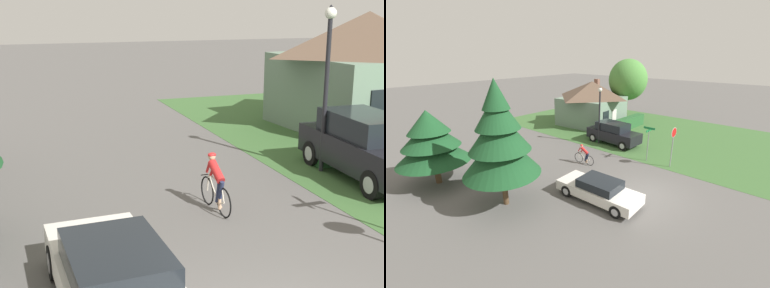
% 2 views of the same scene
% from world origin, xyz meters
% --- Properties ---
extents(cottage_house, '(7.30, 6.94, 4.94)m').
position_xyz_m(cottage_house, '(10.60, 12.56, 2.52)').
color(cottage_house, slate).
rests_on(cottage_house, ground).
extents(sedan_left_lane, '(2.00, 4.85, 1.29)m').
position_xyz_m(sedan_left_lane, '(-2.30, 1.64, 0.65)').
color(sedan_left_lane, silver).
rests_on(sedan_left_lane, ground).
extents(cyclist, '(0.44, 1.75, 1.49)m').
position_xyz_m(cyclist, '(1.04, 5.55, 0.71)').
color(cyclist, black).
rests_on(cyclist, ground).
extents(parked_suv_right, '(2.17, 4.96, 1.96)m').
position_xyz_m(parked_suv_right, '(6.27, 6.56, 0.99)').
color(parked_suv_right, black).
rests_on(parked_suv_right, ground).
extents(street_lamp, '(0.35, 0.35, 5.11)m').
position_xyz_m(street_lamp, '(5.42, 7.53, 3.28)').
color(street_lamp, black).
rests_on(street_lamp, ground).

